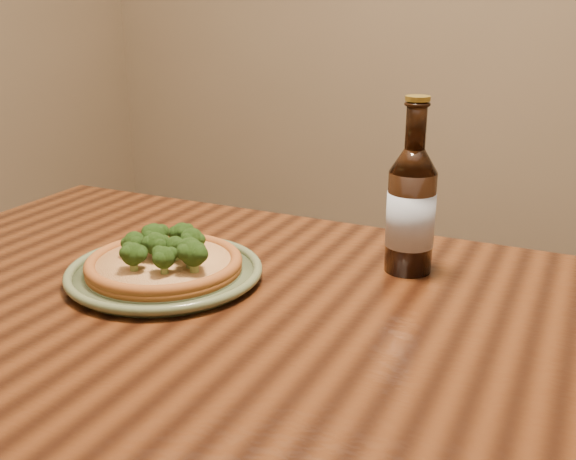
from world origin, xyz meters
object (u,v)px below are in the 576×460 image
at_px(pizza, 165,261).
at_px(plate, 165,272).
at_px(table, 348,421).
at_px(beer_bottle, 411,209).

bearing_deg(pizza, plate, 175.64).
bearing_deg(table, pizza, 164.06).
relative_size(plate, pizza, 1.26).
distance_m(table, beer_bottle, 0.34).
xyz_separation_m(table, pizza, (-0.32, 0.09, 0.12)).
distance_m(table, plate, 0.35).
relative_size(plate, beer_bottle, 1.10).
bearing_deg(beer_bottle, plate, -135.41).
xyz_separation_m(plate, beer_bottle, (0.31, 0.18, 0.09)).
distance_m(table, pizza, 0.36).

